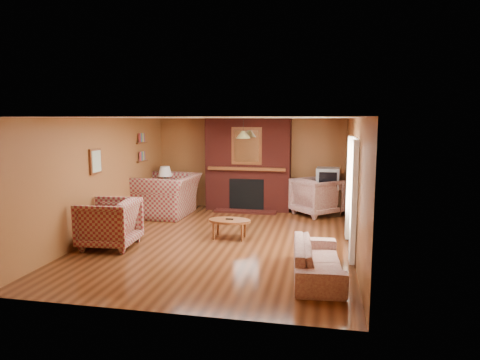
% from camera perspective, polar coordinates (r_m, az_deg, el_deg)
% --- Properties ---
extents(floor, '(6.50, 6.50, 0.00)m').
position_cam_1_polar(floor, '(8.53, -2.51, -8.04)').
color(floor, '#421F0E').
rests_on(floor, ground).
extents(ceiling, '(6.50, 6.50, 0.00)m').
position_cam_1_polar(ceiling, '(8.20, -2.61, 8.29)').
color(ceiling, white).
rests_on(ceiling, wall_back).
extents(wall_back, '(6.50, 0.00, 6.50)m').
position_cam_1_polar(wall_back, '(11.44, 1.33, 2.21)').
color(wall_back, brown).
rests_on(wall_back, floor).
extents(wall_front, '(6.50, 0.00, 6.50)m').
position_cam_1_polar(wall_front, '(5.24, -11.11, -4.96)').
color(wall_front, brown).
rests_on(wall_front, floor).
extents(wall_left, '(0.00, 6.50, 6.50)m').
position_cam_1_polar(wall_left, '(9.20, -17.86, 0.39)').
color(wall_left, brown).
rests_on(wall_left, floor).
extents(wall_right, '(0.00, 6.50, 6.50)m').
position_cam_1_polar(wall_right, '(8.06, 14.96, -0.53)').
color(wall_right, brown).
rests_on(wall_right, floor).
extents(fireplace, '(2.20, 0.82, 2.40)m').
position_cam_1_polar(fireplace, '(11.18, 1.09, 1.98)').
color(fireplace, '#511711').
rests_on(fireplace, floor).
extents(window_right, '(0.10, 1.85, 2.00)m').
position_cam_1_polar(window_right, '(7.87, 14.69, -1.26)').
color(window_right, beige).
rests_on(window_right, wall_right).
extents(bookshelf, '(0.09, 0.55, 0.71)m').
position_cam_1_polar(bookshelf, '(10.82, -12.81, 4.15)').
color(bookshelf, brown).
rests_on(bookshelf, wall_left).
extents(botanical_print, '(0.05, 0.40, 0.50)m').
position_cam_1_polar(botanical_print, '(8.89, -18.70, 2.37)').
color(botanical_print, brown).
rests_on(botanical_print, wall_left).
extents(pendant_light, '(0.36, 0.36, 0.48)m').
position_cam_1_polar(pendant_light, '(10.45, 0.44, 6.06)').
color(pendant_light, black).
rests_on(pendant_light, ceiling).
extents(plaid_loveseat, '(1.38, 1.57, 1.01)m').
position_cam_1_polar(plaid_loveseat, '(10.79, -9.62, -1.99)').
color(plaid_loveseat, maroon).
rests_on(plaid_loveseat, floor).
extents(plaid_armchair, '(1.06, 1.03, 0.90)m').
position_cam_1_polar(plaid_armchair, '(8.36, -17.06, -5.53)').
color(plaid_armchair, maroon).
rests_on(plaid_armchair, floor).
extents(floral_sofa, '(0.84, 1.84, 0.52)m').
position_cam_1_polar(floral_sofa, '(6.68, 10.32, -10.42)').
color(floral_sofa, '#C0AC95').
rests_on(floral_sofa, floor).
extents(floral_armchair, '(1.42, 1.42, 0.93)m').
position_cam_1_polar(floral_armchair, '(10.84, 10.21, -2.18)').
color(floral_armchair, '#C0AC95').
rests_on(floral_armchair, floor).
extents(coffee_table, '(0.85, 0.53, 0.41)m').
position_cam_1_polar(coffee_table, '(8.58, -1.41, -5.62)').
color(coffee_table, brown).
rests_on(coffee_table, floor).
extents(side_table, '(0.44, 0.44, 0.56)m').
position_cam_1_polar(side_table, '(11.37, -9.89, -2.64)').
color(side_table, brown).
rests_on(side_table, floor).
extents(table_lamp, '(0.37, 0.37, 0.61)m').
position_cam_1_polar(table_lamp, '(11.27, -9.96, 0.45)').
color(table_lamp, silver).
rests_on(table_lamp, side_table).
extents(tv_stand, '(0.66, 0.61, 0.66)m').
position_cam_1_polar(tv_stand, '(10.95, 11.54, -2.81)').
color(tv_stand, black).
rests_on(tv_stand, floor).
extents(crt_tv, '(0.57, 0.57, 0.51)m').
position_cam_1_polar(crt_tv, '(10.85, 11.62, 0.24)').
color(crt_tv, '#A5A7AC').
rests_on(crt_tv, tv_stand).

